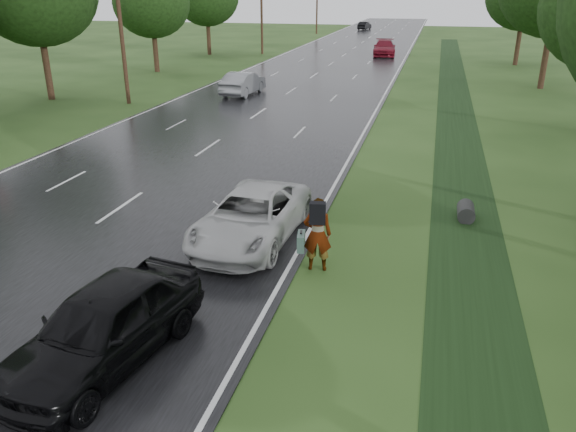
% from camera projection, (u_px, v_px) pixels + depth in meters
% --- Properties ---
extents(road, '(14.00, 180.00, 0.04)m').
position_uv_depth(road, '(325.00, 68.00, 52.52)').
color(road, black).
rests_on(road, ground).
extents(edge_stripe_east, '(0.12, 180.00, 0.01)m').
position_uv_depth(edge_stripe_east, '(398.00, 70.00, 50.94)').
color(edge_stripe_east, silver).
rests_on(edge_stripe_east, road).
extents(edge_stripe_west, '(0.12, 180.00, 0.01)m').
position_uv_depth(edge_stripe_west, '(256.00, 65.00, 54.07)').
color(edge_stripe_west, silver).
rests_on(edge_stripe_west, road).
extents(center_line, '(0.12, 180.00, 0.01)m').
position_uv_depth(center_line, '(325.00, 68.00, 52.51)').
color(center_line, silver).
rests_on(center_line, road).
extents(drainage_ditch, '(2.20, 120.00, 0.56)m').
position_uv_depth(drainage_ditch, '(459.00, 149.00, 26.29)').
color(drainage_ditch, black).
rests_on(drainage_ditch, ground).
extents(utility_pole_mid, '(1.60, 0.26, 10.00)m').
position_uv_depth(utility_pole_mid, '(120.00, 20.00, 34.77)').
color(utility_pole_mid, '#332414').
rests_on(utility_pole_mid, ground).
extents(utility_pole_far, '(1.60, 0.26, 10.00)m').
position_uv_depth(utility_pole_far, '(261.00, 5.00, 61.64)').
color(utility_pole_far, '#332414').
rests_on(utility_pole_far, ground).
extents(tree_west_d, '(6.60, 6.60, 8.80)m').
position_uv_depth(tree_west_d, '(151.00, 2.00, 48.23)').
color(tree_west_d, '#332414').
rests_on(tree_west_d, ground).
extents(pedestrian, '(1.00, 0.79, 2.05)m').
position_uv_depth(pedestrian, '(316.00, 233.00, 14.81)').
color(pedestrian, '#A5998C').
rests_on(pedestrian, ground).
extents(white_pickup, '(2.74, 5.51, 1.50)m').
position_uv_depth(white_pickup, '(251.00, 216.00, 16.60)').
color(white_pickup, '#BBBBBB').
rests_on(white_pickup, road).
extents(dark_sedan, '(2.77, 5.13, 1.66)m').
position_uv_depth(dark_sedan, '(104.00, 326.00, 11.12)').
color(dark_sedan, black).
rests_on(dark_sedan, road).
extents(silver_sedan, '(1.97, 4.88, 1.58)m').
position_uv_depth(silver_sedan, '(243.00, 83.00, 39.24)').
color(silver_sedan, gray).
rests_on(silver_sedan, road).
extents(far_car_red, '(2.82, 5.91, 1.66)m').
position_uv_depth(far_car_red, '(384.00, 48.00, 61.28)').
color(far_car_red, maroon).
rests_on(far_car_red, road).
extents(far_car_dark, '(2.09, 4.25, 1.34)m').
position_uv_depth(far_car_dark, '(365.00, 26.00, 98.55)').
color(far_car_dark, black).
rests_on(far_car_dark, road).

